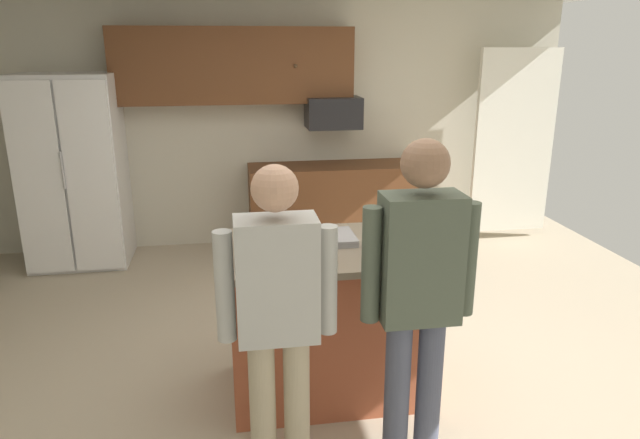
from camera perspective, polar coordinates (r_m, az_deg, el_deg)
floor at (r=4.08m, az=-0.78°, el=-14.52°), size 7.04×7.04×0.00m
back_wall at (r=6.31m, az=-4.63°, el=9.40°), size 6.40×0.10×2.60m
french_door_window_panel at (r=6.69m, az=18.70°, el=7.27°), size 0.90×0.06×2.00m
cabinet_run_upper at (r=6.04m, az=-8.53°, el=14.89°), size 2.40×0.38×0.75m
cabinet_run_lower at (r=6.25m, az=1.29°, el=1.41°), size 1.80×0.63×0.90m
refrigerator at (r=6.12m, az=-23.24°, el=4.38°), size 0.92×0.76×1.87m
microwave_over_range at (r=6.08m, az=1.32°, el=10.58°), size 0.56×0.40×0.32m
kitchen_island at (r=3.63m, az=0.77°, el=-9.82°), size 1.33×0.87×0.97m
person_host_foreground at (r=2.83m, az=9.76°, el=-6.74°), size 0.57×0.23×1.73m
person_guest_right at (r=2.74m, az=-4.24°, el=-8.88°), size 0.57×0.22×1.63m
mug_blue_stoneware at (r=3.36m, az=-6.35°, el=-2.29°), size 0.13×0.09×0.10m
mug_ceramic_white at (r=3.25m, az=7.60°, el=-3.00°), size 0.12×0.08×0.11m
glass_pilsner at (r=3.19m, az=0.47°, el=-2.86°), size 0.06×0.06×0.15m
glass_short_whisky at (r=3.22m, az=-7.12°, el=-2.76°), size 0.07×0.07×0.15m
glass_stout_tall at (r=3.29m, az=4.99°, el=-2.27°), size 0.06×0.06×0.14m
glass_dark_ale at (r=3.42m, az=9.65°, el=-1.81°), size 0.07×0.07×0.13m
serving_tray at (r=3.51m, az=-0.13°, el=-1.89°), size 0.44×0.30×0.04m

